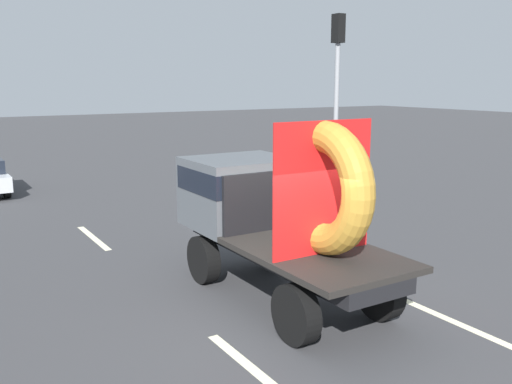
% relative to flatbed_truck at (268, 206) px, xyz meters
% --- Properties ---
extents(ground_plane, '(120.00, 120.00, 0.00)m').
position_rel_flatbed_truck_xyz_m(ground_plane, '(-0.19, -1.32, -1.61)').
color(ground_plane, '#38383A').
extents(flatbed_truck, '(2.02, 4.88, 3.28)m').
position_rel_flatbed_truck_xyz_m(flatbed_truck, '(0.00, 0.00, 0.00)').
color(flatbed_truck, black).
rests_on(flatbed_truck, ground_plane).
extents(traffic_light, '(0.42, 0.36, 5.98)m').
position_rel_flatbed_truck_xyz_m(traffic_light, '(6.57, 6.02, 2.28)').
color(traffic_light, gray).
rests_on(traffic_light, ground_plane).
extents(lane_dash_left_near, '(0.16, 2.31, 0.01)m').
position_rel_flatbed_truck_xyz_m(lane_dash_left_near, '(-1.80, -2.36, -1.61)').
color(lane_dash_left_near, beige).
rests_on(lane_dash_left_near, ground_plane).
extents(lane_dash_left_far, '(0.16, 2.49, 0.01)m').
position_rel_flatbed_truck_xyz_m(lane_dash_left_far, '(-1.80, 5.29, -1.61)').
color(lane_dash_left_far, beige).
rests_on(lane_dash_left_far, ground_plane).
extents(lane_dash_right_near, '(0.16, 2.73, 0.01)m').
position_rel_flatbed_truck_xyz_m(lane_dash_right_near, '(1.80, -2.81, -1.61)').
color(lane_dash_right_near, beige).
rests_on(lane_dash_right_near, ground_plane).
extents(lane_dash_right_far, '(0.16, 2.10, 0.01)m').
position_rel_flatbed_truck_xyz_m(lane_dash_right_far, '(1.80, 5.63, -1.61)').
color(lane_dash_right_far, beige).
rests_on(lane_dash_right_far, ground_plane).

